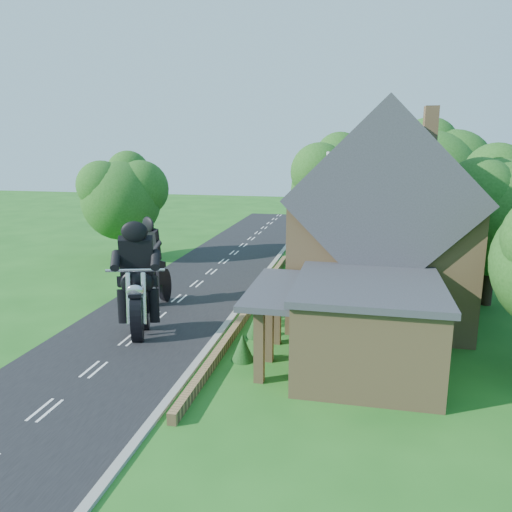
% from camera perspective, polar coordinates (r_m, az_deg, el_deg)
% --- Properties ---
extents(ground, '(120.00, 120.00, 0.00)m').
position_cam_1_polar(ground, '(22.66, -14.23, -9.28)').
color(ground, '#1C5B19').
rests_on(ground, ground).
extents(road, '(7.00, 80.00, 0.02)m').
position_cam_1_polar(road, '(22.65, -14.23, -9.25)').
color(road, black).
rests_on(road, ground).
extents(kerb, '(0.30, 80.00, 0.12)m').
position_cam_1_polar(kerb, '(21.33, -5.27, -10.16)').
color(kerb, gray).
rests_on(kerb, ground).
extents(garden_wall, '(0.30, 22.00, 0.40)m').
position_cam_1_polar(garden_wall, '(25.64, -0.54, -5.77)').
color(garden_wall, olive).
rests_on(garden_wall, ground).
extents(house, '(9.54, 8.64, 10.24)m').
position_cam_1_polar(house, '(25.05, 13.94, 3.18)').
color(house, olive).
rests_on(house, ground).
extents(annex, '(7.05, 5.94, 3.44)m').
position_cam_1_polar(annex, '(19.09, 12.15, -7.72)').
color(annex, olive).
rests_on(annex, ground).
extents(tree_house_right, '(6.51, 6.00, 8.40)m').
position_cam_1_polar(tree_house_right, '(28.39, 26.46, 5.04)').
color(tree_house_right, black).
rests_on(tree_house_right, ground).
extents(tree_behind_house, '(7.81, 7.20, 10.08)m').
position_cam_1_polar(tree_behind_house, '(35.21, 19.76, 8.58)').
color(tree_behind_house, black).
rests_on(tree_behind_house, ground).
extents(tree_behind_left, '(6.94, 6.40, 9.16)m').
position_cam_1_polar(tree_behind_left, '(35.96, 9.86, 8.42)').
color(tree_behind_left, black).
rests_on(tree_behind_left, ground).
extents(tree_far_road, '(6.08, 5.60, 7.84)m').
position_cam_1_polar(tree_far_road, '(36.91, -14.58, 6.91)').
color(tree_far_road, black).
rests_on(tree_far_road, ground).
extents(shrub_a, '(0.90, 0.90, 1.10)m').
position_cam_1_polar(shrub_a, '(19.84, -1.54, -10.40)').
color(shrub_a, '#123A12').
rests_on(shrub_a, ground).
extents(shrub_b, '(0.90, 0.90, 1.10)m').
position_cam_1_polar(shrub_b, '(22.10, 0.00, -7.90)').
color(shrub_b, '#123A12').
rests_on(shrub_b, ground).
extents(shrub_c, '(0.90, 0.90, 1.10)m').
position_cam_1_polar(shrub_c, '(24.41, 1.25, -5.87)').
color(shrub_c, '#123A12').
rests_on(shrub_c, ground).
extents(shrub_d, '(0.90, 0.90, 1.10)m').
position_cam_1_polar(shrub_d, '(29.12, 3.12, -2.79)').
color(shrub_d, '#123A12').
rests_on(shrub_d, ground).
extents(shrub_e, '(0.90, 0.90, 1.10)m').
position_cam_1_polar(shrub_e, '(31.51, 3.84, -1.59)').
color(shrub_e, '#123A12').
rests_on(shrub_e, ground).
extents(shrub_f, '(0.90, 0.90, 1.10)m').
position_cam_1_polar(shrub_f, '(33.91, 4.46, -0.56)').
color(shrub_f, '#123A12').
rests_on(shrub_f, ground).
extents(motorcycle_lead, '(0.86, 1.71, 1.55)m').
position_cam_1_polar(motorcycle_lead, '(22.68, -13.12, -7.10)').
color(motorcycle_lead, black).
rests_on(motorcycle_lead, ground).
extents(motorcycle_follow, '(1.16, 1.46, 1.40)m').
position_cam_1_polar(motorcycle_follow, '(26.98, -11.58, -3.97)').
color(motorcycle_follow, black).
rests_on(motorcycle_follow, ground).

